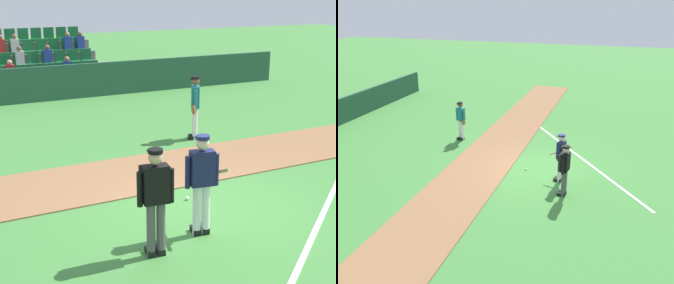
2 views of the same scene
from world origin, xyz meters
TOP-DOWN VIEW (x-y plane):
  - ground_plane at (0.00, 0.00)m, footprint 80.00×80.00m
  - infield_dirt_path at (0.00, 2.17)m, footprint 28.00×2.37m
  - foul_line_chalk at (3.00, -0.50)m, footprint 9.63×7.31m
  - batter_navy_jersey at (-0.51, -0.97)m, footprint 0.63×0.80m
  - umpire_home_plate at (-1.51, -1.26)m, footprint 0.58×0.35m
  - runner_teal_jersey at (2.22, 4.06)m, footprint 0.47×0.59m
  - baseball at (-0.03, 0.39)m, footprint 0.07×0.07m

SIDE VIEW (x-z plane):
  - ground_plane at x=0.00m, z-range 0.00..0.00m
  - foul_line_chalk at x=3.00m, z-range 0.00..0.01m
  - infield_dirt_path at x=0.00m, z-range 0.00..0.03m
  - baseball at x=-0.03m, z-range 0.00..0.07m
  - runner_teal_jersey at x=2.22m, z-range 0.08..1.84m
  - batter_navy_jersey at x=-0.51m, z-range 0.09..1.85m
  - umpire_home_plate at x=-1.51m, z-range 0.12..1.88m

